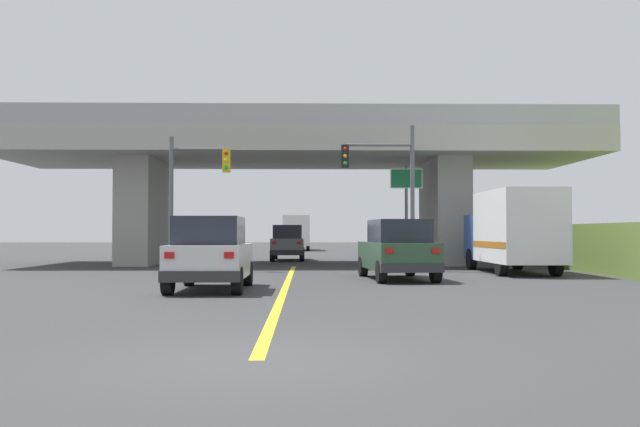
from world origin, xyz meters
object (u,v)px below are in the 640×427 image
at_px(suv_crossing, 397,250).
at_px(traffic_signal_farside, 191,185).
at_px(suv_lead, 211,253).
at_px(semi_truck_distant, 297,232).
at_px(traffic_signal_nearside, 389,180).
at_px(box_truck, 513,231).
at_px(sedan_oncoming, 288,243).
at_px(highway_sign, 406,193).

distance_m(suv_crossing, traffic_signal_farside, 9.98).
height_order(suv_lead, semi_truck_distant, semi_truck_distant).
height_order(traffic_signal_nearside, semi_truck_distant, traffic_signal_nearside).
relative_size(suv_lead, semi_truck_distant, 0.60).
xyz_separation_m(suv_crossing, box_truck, (5.03, 3.74, 0.65)).
distance_m(sedan_oncoming, highway_sign, 9.92).
relative_size(sedan_oncoming, traffic_signal_nearside, 0.79).
bearing_deg(box_truck, traffic_signal_nearside, 159.51).
relative_size(suv_crossing, semi_truck_distant, 0.67).
relative_size(suv_lead, traffic_signal_farside, 0.78).
height_order(suv_lead, suv_crossing, same).
bearing_deg(highway_sign, traffic_signal_farside, -159.58).
distance_m(suv_lead, sedan_oncoming, 21.09).
distance_m(traffic_signal_nearside, traffic_signal_farside, 8.27).
xyz_separation_m(suv_lead, semi_truck_distant, (1.74, 43.90, 0.62)).
distance_m(box_truck, semi_truck_distant, 37.03).
xyz_separation_m(box_truck, traffic_signal_farside, (-12.91, 1.82, 1.91)).
bearing_deg(semi_truck_distant, box_truck, -75.94).
height_order(suv_crossing, box_truck, box_truck).
bearing_deg(traffic_signal_farside, semi_truck_distant, 83.45).
xyz_separation_m(sedan_oncoming, highway_sign, (5.75, -7.70, 2.44)).
distance_m(box_truck, highway_sign, 6.60).
bearing_deg(semi_truck_distant, suv_lead, -92.26).
bearing_deg(suv_lead, traffic_signal_farside, 102.54).
distance_m(traffic_signal_nearside, highway_sign, 3.83).
bearing_deg(box_truck, sedan_oncoming, 125.11).
xyz_separation_m(traffic_signal_farside, semi_truck_distant, (3.91, 34.09, -1.94)).
xyz_separation_m(suv_crossing, highway_sign, (1.60, 9.09, 2.44)).
distance_m(suv_lead, highway_sign, 15.40).
distance_m(sedan_oncoming, traffic_signal_farside, 12.11).
distance_m(suv_lead, suv_crossing, 7.11).
bearing_deg(sedan_oncoming, traffic_signal_nearside, -68.18).
bearing_deg(traffic_signal_farside, suv_lead, -77.46).
bearing_deg(highway_sign, semi_truck_distant, 100.33).
height_order(box_truck, traffic_signal_nearside, traffic_signal_nearside).
relative_size(box_truck, traffic_signal_farside, 1.23).
height_order(box_truck, sedan_oncoming, box_truck).
relative_size(sedan_oncoming, traffic_signal_farside, 0.86).
bearing_deg(suv_lead, traffic_signal_nearside, 57.95).
distance_m(traffic_signal_nearside, semi_truck_distant, 34.52).
height_order(suv_lead, traffic_signal_nearside, traffic_signal_nearside).
bearing_deg(suv_lead, semi_truck_distant, 87.74).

